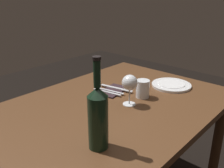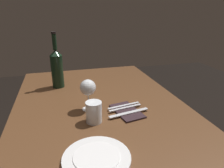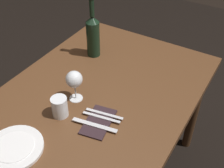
{
  "view_description": "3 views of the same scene",
  "coord_description": "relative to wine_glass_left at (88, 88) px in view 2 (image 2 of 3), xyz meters",
  "views": [
    {
      "loc": [
        -0.87,
        -0.79,
        1.31
      ],
      "look_at": [
        -0.01,
        -0.02,
        0.86
      ],
      "focal_mm": 40.6,
      "sensor_mm": 36.0,
      "label": 1
    },
    {
      "loc": [
        1.0,
        -0.19,
        1.24
      ],
      "look_at": [
        -0.04,
        0.08,
        0.83
      ],
      "focal_mm": 32.91,
      "sensor_mm": 36.0,
      "label": 2
    },
    {
      "loc": [
        0.88,
        0.63,
        1.7
      ],
      "look_at": [
        -0.04,
        0.08,
        0.82
      ],
      "focal_mm": 47.04,
      "sensor_mm": 36.0,
      "label": 3
    }
  ],
  "objects": [
    {
      "name": "fork_inner",
      "position": [
        0.05,
        0.18,
        -0.11
      ],
      "size": [
        0.05,
        0.18,
        0.0
      ],
      "color": "silver",
      "rests_on": "folded_napkin"
    },
    {
      "name": "folded_napkin",
      "position": [
        0.08,
        0.18,
        -0.11
      ],
      "size": [
        0.21,
        0.14,
        0.01
      ],
      "color": "#2D1E23",
      "rests_on": "dining_table"
    },
    {
      "name": "water_tumbler",
      "position": [
        0.12,
        0.0,
        -0.07
      ],
      "size": [
        0.07,
        0.07,
        0.1
      ],
      "color": "white",
      "rests_on": "dining_table"
    },
    {
      "name": "wine_glass_left",
      "position": [
        0.0,
        0.0,
        0.0
      ],
      "size": [
        0.08,
        0.08,
        0.16
      ],
      "color": "white",
      "rests_on": "dining_table"
    },
    {
      "name": "table_knife",
      "position": [
        0.11,
        0.18,
        -0.11
      ],
      "size": [
        0.06,
        0.21,
        0.0
      ],
      "color": "silver",
      "rests_on": "folded_napkin"
    },
    {
      "name": "dining_table",
      "position": [
        -0.07,
        0.07,
        -0.21
      ],
      "size": [
        1.3,
        0.9,
        0.74
      ],
      "color": "#56351E",
      "rests_on": "ground"
    },
    {
      "name": "wine_bottle",
      "position": [
        -0.37,
        -0.14,
        0.01
      ],
      "size": [
        0.08,
        0.08,
        0.35
      ],
      "color": "black",
      "rests_on": "dining_table"
    },
    {
      "name": "fork_outer",
      "position": [
        0.03,
        0.18,
        -0.11
      ],
      "size": [
        0.05,
        0.18,
        0.0
      ],
      "color": "silver",
      "rests_on": "folded_napkin"
    },
    {
      "name": "dinner_plate",
      "position": [
        0.38,
        -0.03,
        -0.11
      ],
      "size": [
        0.24,
        0.24,
        0.02
      ],
      "color": "white",
      "rests_on": "dining_table"
    }
  ]
}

